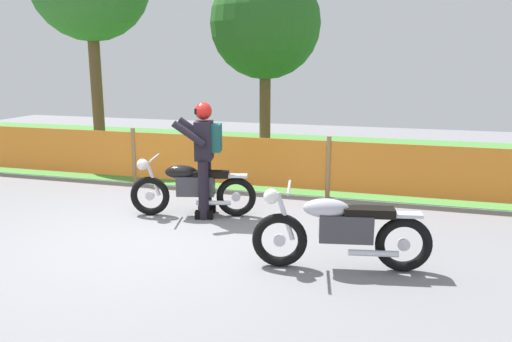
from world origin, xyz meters
TOP-DOWN VIEW (x-y plane):
  - ground at (0.00, 0.00)m, footprint 24.00×24.00m
  - grass_verge at (0.00, 5.98)m, footprint 24.00×6.97m
  - barrier_fence at (0.00, 2.50)m, footprint 11.01×0.08m
  - tree_near_left at (-0.41, 6.60)m, footprint 2.72×2.72m
  - motorcycle_lead at (0.03, 0.92)m, footprint 1.85×0.68m
  - motorcycle_trailing at (2.39, -0.43)m, footprint 1.96×0.63m
  - rider_lead at (0.23, 0.98)m, footprint 0.75×0.64m

SIDE VIEW (x-z plane):
  - ground at x=0.00m, z-range -0.02..0.00m
  - grass_verge at x=0.00m, z-range 0.00..0.01m
  - motorcycle_lead at x=0.03m, z-range -0.01..0.88m
  - motorcycle_trailing at x=2.39m, z-range -0.01..0.92m
  - barrier_fence at x=0.00m, z-range 0.02..1.07m
  - rider_lead at x=0.23m, z-range 0.11..1.80m
  - tree_near_left at x=-0.41m, z-range 0.88..5.40m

